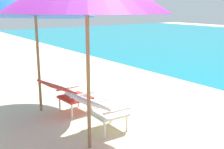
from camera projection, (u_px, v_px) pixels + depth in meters
lounge_chair_left at (67, 93)px, 5.23m from camera, size 0.58×0.90×0.68m
lounge_chair_right at (99, 108)px, 4.47m from camera, size 0.56×0.89×0.68m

